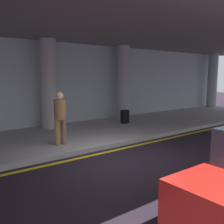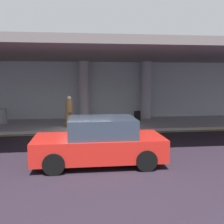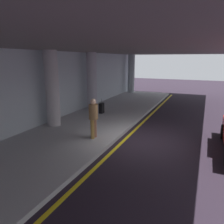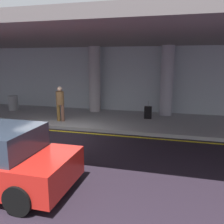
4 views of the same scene
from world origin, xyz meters
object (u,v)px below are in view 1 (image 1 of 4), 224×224
traveler_with_luggage (60,115)px  suitcase_upright_primary (125,117)px  support_column_center (124,83)px  support_column_right_mid (212,81)px  support_column_left_mid (49,84)px

traveler_with_luggage → suitcase_upright_primary: size_ratio=1.87×
support_column_center → support_column_right_mid: same height
support_column_right_mid → traveler_with_luggage: (-12.84, -2.69, -0.86)m
support_column_left_mid → support_column_right_mid: size_ratio=1.00×
support_column_right_mid → traveler_with_luggage: support_column_right_mid is taller
support_column_center → traveler_with_luggage: (-4.84, -2.69, -0.86)m
support_column_left_mid → suitcase_upright_primary: size_ratio=4.06×
traveler_with_luggage → suitcase_upright_primary: traveler_with_luggage is taller
support_column_left_mid → support_column_right_mid: (12.00, 0.00, 0.00)m
support_column_left_mid → support_column_center: (4.00, 0.00, 0.00)m
traveler_with_luggage → support_column_right_mid: bearing=-23.1°
traveler_with_luggage → support_column_center: bearing=-5.9°
support_column_center → support_column_right_mid: size_ratio=1.00×
support_column_center → support_column_left_mid: bearing=180.0°
support_column_center → suitcase_upright_primary: support_column_center is taller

